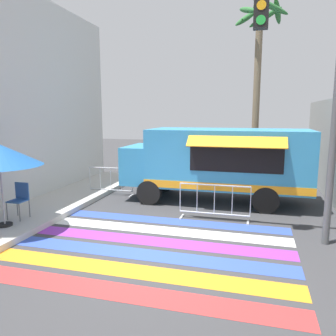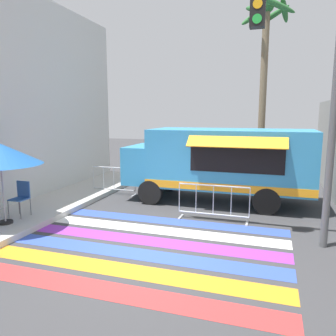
{
  "view_description": "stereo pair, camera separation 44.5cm",
  "coord_description": "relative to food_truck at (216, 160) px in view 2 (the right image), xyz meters",
  "views": [
    {
      "loc": [
        2.24,
        -6.52,
        2.97
      ],
      "look_at": [
        -0.32,
        2.88,
        1.36
      ],
      "focal_mm": 35.0,
      "sensor_mm": 36.0,
      "label": 1
    },
    {
      "loc": [
        2.66,
        -6.39,
        2.97
      ],
      "look_at": [
        -0.32,
        2.88,
        1.36
      ],
      "focal_mm": 35.0,
      "sensor_mm": 36.0,
      "label": 2
    }
  ],
  "objects": [
    {
      "name": "folding_chair",
      "position": [
        -4.78,
        -3.74,
        -0.7
      ],
      "size": [
        0.42,
        0.42,
        0.97
      ],
      "rotation": [
        0.0,
        0.0,
        0.05
      ],
      "color": "#4C4C51",
      "rests_on": "sidewalk_left"
    },
    {
      "name": "palm_tree",
      "position": [
        1.3,
        4.33,
        4.03
      ],
      "size": [
        2.34,
        2.39,
        7.76
      ],
      "color": "#7A664C",
      "rests_on": "ground_plane"
    },
    {
      "name": "crosswalk_painted",
      "position": [
        -0.86,
        -4.41,
        -1.44
      ],
      "size": [
        6.4,
        4.36,
        0.01
      ],
      "color": "red",
      "rests_on": "ground_plane"
    },
    {
      "name": "barricade_front",
      "position": [
        0.3,
        -2.07,
        -0.93
      ],
      "size": [
        2.0,
        0.44,
        1.03
      ],
      "color": "#B7BABF",
      "rests_on": "ground_plane"
    },
    {
      "name": "traffic_signal_pole",
      "position": [
        2.02,
        -3.14,
        2.8
      ],
      "size": [
        4.91,
        0.29,
        6.14
      ],
      "color": "#515456",
      "rests_on": "ground_plane"
    },
    {
      "name": "ground_plane",
      "position": [
        -0.86,
        -4.51,
        -1.44
      ],
      "size": [
        60.0,
        60.0,
        0.0
      ],
      "primitive_type": "plane",
      "color": "#38383A"
    },
    {
      "name": "food_truck",
      "position": [
        0.0,
        0.0,
        0.0
      ],
      "size": [
        6.17,
        2.67,
        2.47
      ],
      "color": "#338CBF",
      "rests_on": "ground_plane"
    },
    {
      "name": "barricade_side",
      "position": [
        -3.78,
        -0.13,
        -0.94
      ],
      "size": [
        1.73,
        0.44,
        1.03
      ],
      "color": "#B7BABF",
      "rests_on": "ground_plane"
    },
    {
      "name": "patio_umbrella",
      "position": [
        -4.72,
        -4.42,
        0.53
      ],
      "size": [
        2.06,
        2.06,
        2.09
      ],
      "color": "black",
      "rests_on": "sidewalk_left"
    }
  ]
}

